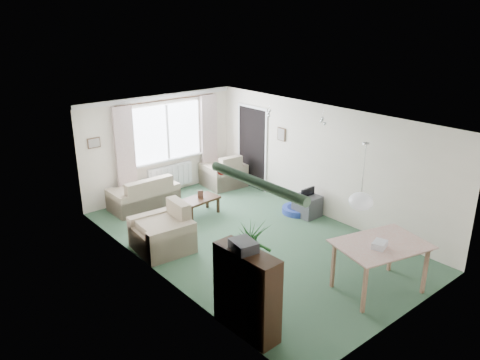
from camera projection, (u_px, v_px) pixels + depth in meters
ground at (250, 240)px, 9.07m from camera, size 6.50×6.50×0.00m
window at (167, 132)px, 11.02m from camera, size 1.80×0.03×1.30m
curtain_rod at (167, 100)px, 10.70m from camera, size 2.60×0.03×0.03m
curtain_left at (125, 151)px, 10.33m from camera, size 0.45×0.08×2.00m
curtain_right at (209, 135)px, 11.72m from camera, size 0.45×0.08×2.00m
radiator at (170, 176)px, 11.36m from camera, size 1.20×0.10×0.55m
doorway at (252, 148)px, 11.52m from camera, size 0.03×0.95×2.00m
pendant_lamp at (361, 201)px, 7.03m from camera, size 0.36×0.36×0.36m
tinsel_garland at (256, 182)px, 5.48m from camera, size 1.60×1.60×0.12m
bauble_cluster_a at (269, 111)px, 9.76m from camera, size 0.20×0.20×0.20m
bauble_cluster_b at (323, 118)px, 9.07m from camera, size 0.20×0.20×0.20m
wall_picture_back at (94, 143)px, 9.92m from camera, size 0.28×0.03×0.22m
wall_picture_right at (281, 134)px, 10.61m from camera, size 0.03×0.24×0.30m
sofa at (143, 192)px, 10.47m from camera, size 1.48×0.79×0.74m
armchair_corner at (223, 170)px, 11.79m from camera, size 1.01×0.96×0.84m
armchair_left at (162, 228)px, 8.56m from camera, size 1.01×1.05×0.88m
coffee_table at (200, 207)px, 10.14m from camera, size 0.88×0.53×0.38m
photo_frame at (200, 194)px, 10.10m from camera, size 0.12×0.07×0.16m
bookshelf at (247, 292)px, 6.28m from camera, size 0.38×1.02×1.23m
hifi_box at (243, 246)px, 6.07m from camera, size 0.33×0.39×0.14m
houseplant at (252, 267)px, 6.74m from camera, size 0.78×0.78×1.40m
dining_table at (379, 267)px, 7.31m from camera, size 1.45×1.15×0.80m
gift_box at (380, 245)px, 7.03m from camera, size 0.29×0.25×0.12m
tv_cube at (307, 206)px, 10.08m from camera, size 0.46×0.51×0.46m
pet_bed at (297, 210)px, 10.28m from camera, size 0.77×0.77×0.13m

